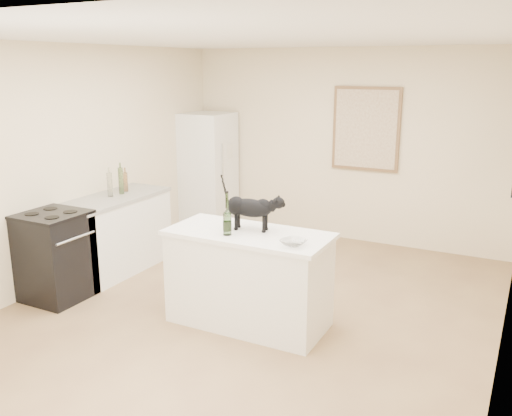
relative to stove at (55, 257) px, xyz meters
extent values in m
plane|color=#A08155|center=(1.95, 0.60, -0.45)|extent=(5.50, 5.50, 0.00)
plane|color=white|center=(1.95, 0.60, 2.15)|extent=(5.50, 5.50, 0.00)
plane|color=beige|center=(1.95, 3.35, 0.85)|extent=(4.50, 0.00, 4.50)
plane|color=beige|center=(-0.30, 0.60, 0.85)|extent=(0.00, 5.50, 5.50)
cube|color=white|center=(2.05, 0.40, -0.02)|extent=(1.44, 0.67, 0.86)
cube|color=white|center=(2.05, 0.40, 0.43)|extent=(1.50, 0.70, 0.04)
cube|color=white|center=(0.00, 0.90, -0.02)|extent=(0.60, 1.40, 0.86)
cube|color=gray|center=(0.00, 0.90, 0.43)|extent=(0.62, 1.44, 0.04)
cube|color=black|center=(0.00, 0.00, 0.00)|extent=(0.60, 0.60, 0.90)
cube|color=white|center=(0.00, 2.95, 0.40)|extent=(0.68, 0.68, 1.70)
cube|color=brown|center=(2.25, 3.32, 1.10)|extent=(0.90, 0.03, 1.10)
cube|color=beige|center=(2.25, 3.30, 1.10)|extent=(0.82, 0.00, 1.02)
cylinder|color=#2B4F1F|center=(1.92, 0.24, 0.62)|extent=(0.09, 0.09, 0.35)
imported|color=silver|center=(2.57, 0.23, 0.48)|extent=(0.24, 0.24, 0.05)
cube|color=beige|center=(0.34, 2.97, 0.72)|extent=(0.06, 0.15, 0.20)
cylinder|color=#9CA599|center=(-0.02, 0.90, 0.59)|extent=(0.06, 0.06, 0.28)
cylinder|color=#264918|center=(0.01, 1.05, 0.61)|extent=(0.06, 0.06, 0.31)
cylinder|color=brown|center=(-0.03, 1.18, 0.57)|extent=(0.06, 0.06, 0.23)
camera|label=1|loc=(4.30, -3.80, 1.92)|focal=38.54mm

